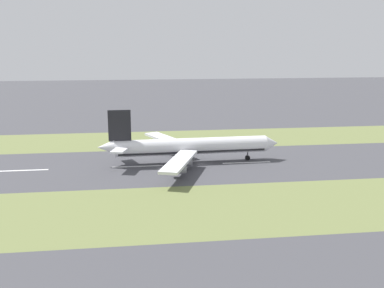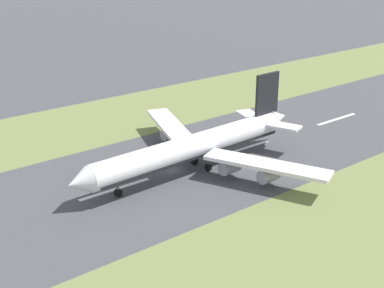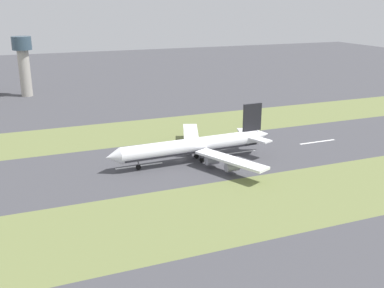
% 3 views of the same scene
% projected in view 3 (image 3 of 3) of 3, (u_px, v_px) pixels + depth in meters
% --- Properties ---
extents(ground_plane, '(800.00, 800.00, 0.00)m').
position_uv_depth(ground_plane, '(181.00, 160.00, 172.69)').
color(ground_plane, '#424247').
extents(grass_median_west, '(40.00, 600.00, 0.01)m').
position_uv_depth(grass_median_west, '(234.00, 208.00, 132.91)').
color(grass_median_west, olive).
rests_on(grass_median_west, ground).
extents(grass_median_east, '(40.00, 600.00, 0.01)m').
position_uv_depth(grass_median_east, '(148.00, 130.00, 212.48)').
color(grass_median_east, olive).
rests_on(grass_median_east, ground).
extents(centreline_dash_near, '(1.20, 18.00, 0.01)m').
position_uv_depth(centreline_dash_near, '(317.00, 142.00, 195.16)').
color(centreline_dash_near, silver).
rests_on(centreline_dash_near, ground).
extents(centreline_dash_mid, '(1.20, 18.00, 0.01)m').
position_uv_depth(centreline_dash_mid, '(235.00, 153.00, 181.01)').
color(centreline_dash_mid, silver).
rests_on(centreline_dash_mid, ground).
extents(centreline_dash_far, '(1.20, 18.00, 0.01)m').
position_uv_depth(centreline_dash_far, '(139.00, 166.00, 166.86)').
color(centreline_dash_far, silver).
rests_on(centreline_dash_far, ground).
extents(airplane_main_jet, '(64.10, 67.15, 20.20)m').
position_uv_depth(airplane_main_jet, '(197.00, 146.00, 170.34)').
color(airplane_main_jet, white).
rests_on(airplane_main_jet, ground).
extents(control_tower, '(12.00, 12.00, 37.50)m').
position_uv_depth(control_tower, '(23.00, 60.00, 281.82)').
color(control_tower, '#A39E93').
rests_on(control_tower, ground).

